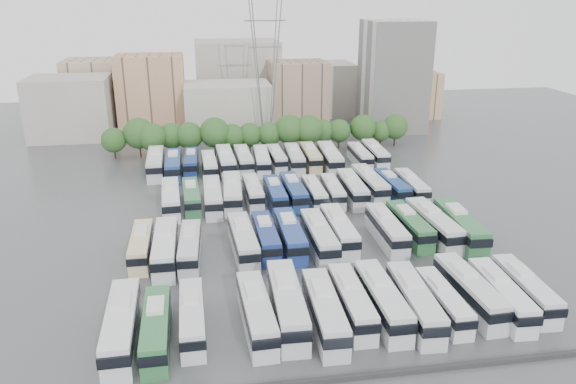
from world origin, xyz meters
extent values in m
plane|color=#424447|center=(0.00, 0.00, 0.00)|extent=(220.00, 220.00, 0.00)
cube|color=#2D2D30|center=(0.00, -33.00, 0.25)|extent=(56.00, 0.50, 0.50)
cylinder|color=black|center=(-30.29, 42.02, 1.05)|extent=(0.36, 0.36, 2.11)
sphere|color=#234C1E|center=(-30.29, 42.02, 3.91)|extent=(5.06, 5.06, 5.06)
cylinder|color=black|center=(-25.28, 42.75, 1.33)|extent=(0.36, 0.36, 2.66)
sphere|color=#234C1E|center=(-25.28, 42.75, 4.94)|extent=(6.39, 6.39, 6.39)
cylinder|color=black|center=(-22.55, 41.25, 1.20)|extent=(0.36, 0.36, 2.39)
sphere|color=#234C1E|center=(-22.55, 41.25, 4.44)|extent=(5.74, 5.74, 5.74)
cylinder|color=black|center=(-18.78, 42.83, 1.12)|extent=(0.36, 0.36, 2.23)
sphere|color=#234C1E|center=(-18.78, 42.83, 4.15)|extent=(5.36, 5.36, 5.36)
cylinder|color=black|center=(-15.08, 41.82, 1.16)|extent=(0.36, 0.36, 2.32)
sphere|color=#234C1E|center=(-15.08, 41.82, 4.30)|extent=(5.56, 5.56, 5.56)
cylinder|color=black|center=(-9.90, 41.32, 1.31)|extent=(0.36, 0.36, 2.61)
sphere|color=#234C1E|center=(-9.90, 41.32, 4.85)|extent=(6.27, 6.27, 6.27)
cylinder|color=black|center=(-6.23, 41.60, 1.05)|extent=(0.36, 0.36, 2.10)
sphere|color=#234C1E|center=(-6.23, 41.60, 3.90)|extent=(5.04, 5.04, 5.04)
cylinder|color=black|center=(-2.54, 42.19, 1.05)|extent=(0.36, 0.36, 2.10)
sphere|color=#234C1E|center=(-2.54, 42.19, 3.90)|extent=(5.04, 5.04, 5.04)
cylinder|color=black|center=(1.55, 41.90, 1.05)|extent=(0.36, 0.36, 2.11)
sphere|color=#234C1E|center=(1.55, 41.90, 3.91)|extent=(5.06, 5.06, 5.06)
cylinder|color=black|center=(5.89, 41.74, 1.30)|extent=(0.36, 0.36, 2.60)
sphere|color=#234C1E|center=(5.89, 41.74, 4.83)|extent=(6.25, 6.25, 6.25)
cylinder|color=black|center=(9.81, 41.17, 1.28)|extent=(0.36, 0.36, 2.56)
sphere|color=#234C1E|center=(9.81, 41.17, 4.76)|extent=(6.15, 6.15, 6.15)
cylinder|color=black|center=(13.20, 42.82, 1.06)|extent=(0.36, 0.36, 2.12)
sphere|color=#234C1E|center=(13.20, 42.82, 3.94)|extent=(5.09, 5.09, 5.09)
cylinder|color=black|center=(16.89, 42.52, 1.06)|extent=(0.36, 0.36, 2.11)
sphere|color=#234C1E|center=(16.89, 42.52, 3.93)|extent=(5.07, 5.07, 5.07)
cylinder|color=black|center=(22.25, 42.59, 1.18)|extent=(0.36, 0.36, 2.36)
sphere|color=#234C1E|center=(22.25, 42.59, 4.38)|extent=(5.66, 5.66, 5.66)
cylinder|color=black|center=(26.43, 42.84, 0.93)|extent=(0.36, 0.36, 1.87)
sphere|color=#234C1E|center=(26.43, 42.84, 3.46)|extent=(4.48, 4.48, 4.48)
cylinder|color=black|center=(29.69, 42.75, 1.15)|extent=(0.36, 0.36, 2.29)
sphere|color=#234C1E|center=(29.69, 42.75, 4.26)|extent=(5.51, 5.51, 5.51)
cube|color=#9E998E|center=(-42.00, 62.00, 7.00)|extent=(18.00, 14.00, 14.00)
cube|color=tan|center=(-24.00, 68.00, 9.00)|extent=(16.00, 12.00, 18.00)
cube|color=#ADA89E|center=(-6.00, 60.00, 6.00)|extent=(20.00, 14.00, 12.00)
cube|color=gray|center=(12.00, 66.00, 8.00)|extent=(14.00, 12.00, 16.00)
cube|color=gray|center=(-2.00, 80.00, 10.00)|extent=(22.00, 16.00, 20.00)
cube|color=tan|center=(-38.00, 78.00, 8.00)|extent=(16.00, 14.00, 16.00)
cube|color=#A39E93|center=(20.00, 78.00, 7.00)|extent=(18.00, 14.00, 14.00)
cube|color=tan|center=(44.00, 72.00, 6.00)|extent=(14.00, 12.00, 12.00)
cube|color=gray|center=(-14.00, 74.00, 5.00)|extent=(12.00, 10.00, 10.00)
cube|color=silver|center=(34.00, 58.00, 13.00)|extent=(14.00, 14.00, 26.00)
cylinder|color=slate|center=(0.00, 48.00, 17.00)|extent=(2.90, 2.91, 33.83)
cylinder|color=slate|center=(0.00, 52.00, 17.00)|extent=(2.90, 2.91, 33.83)
cylinder|color=slate|center=(4.00, 48.00, 17.00)|extent=(2.90, 2.91, 33.83)
cylinder|color=slate|center=(4.00, 52.00, 17.00)|extent=(2.90, 2.91, 33.83)
cube|color=slate|center=(2.00, 50.00, 26.52)|extent=(9.00, 0.30, 0.30)
cube|color=slate|center=(2.00, 50.00, 21.08)|extent=(7.00, 0.30, 0.30)
cube|color=silver|center=(-21.54, -24.06, 1.83)|extent=(3.00, 12.95, 3.65)
cube|color=black|center=(-21.54, -24.22, 2.53)|extent=(3.14, 13.15, 1.07)
cube|color=silver|center=(-21.58, -22.45, 3.89)|extent=(1.90, 3.48, 0.47)
cube|color=#307140|center=(-18.23, -24.78, 1.64)|extent=(2.60, 11.62, 3.28)
cube|color=black|center=(-18.22, -24.93, 2.27)|extent=(2.72, 11.79, 0.97)
cube|color=silver|center=(-18.24, -23.33, 3.50)|extent=(1.68, 3.11, 0.43)
cube|color=silver|center=(-14.79, -23.21, 1.57)|extent=(2.53, 11.14, 3.15)
cube|color=black|center=(-14.79, -23.35, 2.18)|extent=(2.64, 11.31, 0.93)
cube|color=silver|center=(-14.81, -21.82, 3.35)|extent=(1.62, 2.98, 0.41)
cube|color=silver|center=(-8.32, -23.71, 1.72)|extent=(3.08, 12.27, 3.45)
cube|color=black|center=(-8.31, -23.86, 2.38)|extent=(3.21, 12.46, 1.01)
cube|color=silver|center=(-8.38, -22.18, 3.67)|extent=(1.86, 3.31, 0.45)
cube|color=silver|center=(-5.04, -22.79, 1.90)|extent=(3.20, 13.47, 3.80)
cube|color=black|center=(-5.04, -22.95, 2.62)|extent=(3.34, 13.67, 1.12)
cube|color=silver|center=(-4.99, -21.11, 4.04)|extent=(1.99, 3.62, 0.49)
cube|color=silver|center=(-1.48, -24.60, 1.77)|extent=(3.00, 12.58, 3.54)
cube|color=black|center=(-1.48, -24.75, 2.45)|extent=(3.13, 12.77, 1.04)
cube|color=silver|center=(-1.43, -23.03, 3.77)|extent=(1.86, 3.38, 0.46)
cube|color=silver|center=(1.81, -23.02, 1.67)|extent=(2.61, 11.79, 3.33)
cube|color=black|center=(1.81, -23.17, 2.30)|extent=(2.73, 11.96, 0.98)
cube|color=silver|center=(1.82, -21.55, 3.55)|extent=(1.69, 3.15, 0.43)
cube|color=silver|center=(5.00, -23.45, 1.77)|extent=(2.67, 12.52, 3.55)
cube|color=black|center=(5.00, -23.61, 2.45)|extent=(2.79, 12.71, 1.04)
cube|color=silver|center=(5.00, -21.89, 3.78)|extent=(1.78, 3.34, 0.46)
cube|color=silver|center=(8.24, -24.39, 1.76)|extent=(3.27, 12.55, 3.52)
cube|color=black|center=(8.24, -24.55, 2.43)|extent=(3.41, 12.74, 1.04)
cube|color=silver|center=(8.32, -22.84, 3.75)|extent=(1.93, 3.40, 0.46)
cube|color=silver|center=(11.50, -24.21, 1.50)|extent=(2.25, 10.57, 3.00)
cube|color=black|center=(11.50, -24.35, 2.07)|extent=(2.36, 10.73, 0.88)
cube|color=silver|center=(11.50, -22.89, 3.19)|extent=(1.50, 2.82, 0.39)
cube|color=silver|center=(14.99, -23.12, 1.76)|extent=(3.12, 12.50, 3.52)
cube|color=black|center=(14.99, -23.28, 2.43)|extent=(3.25, 12.70, 1.03)
cube|color=silver|center=(14.93, -21.57, 3.74)|extent=(1.88, 3.38, 0.46)
cube|color=white|center=(18.02, -24.28, 1.67)|extent=(3.05, 11.90, 3.34)
cube|color=black|center=(18.01, -24.43, 2.31)|extent=(3.18, 12.09, 0.98)
cube|color=silver|center=(18.09, -22.81, 3.56)|extent=(1.82, 3.22, 0.43)
cube|color=silver|center=(21.35, -23.47, 1.62)|extent=(2.91, 11.50, 3.23)
cube|color=black|center=(21.35, -23.62, 2.23)|extent=(3.03, 11.68, 0.95)
cube|color=silver|center=(21.41, -22.05, 3.44)|extent=(1.74, 3.11, 0.42)
cube|color=beige|center=(-21.23, -5.27, 1.58)|extent=(2.39, 11.17, 3.16)
cube|color=black|center=(-21.23, -5.41, 2.19)|extent=(2.50, 11.33, 0.93)
cube|color=silver|center=(-21.22, -3.87, 3.37)|extent=(1.59, 2.98, 0.41)
cube|color=silver|center=(-18.09, -6.93, 1.81)|extent=(2.78, 12.77, 3.61)
cube|color=black|center=(-18.09, -7.09, 2.50)|extent=(2.91, 12.96, 1.06)
cube|color=silver|center=(-18.08, -5.34, 3.85)|extent=(1.82, 3.41, 0.47)
cube|color=silver|center=(-15.03, -6.84, 1.62)|extent=(2.96, 11.57, 3.25)
cube|color=black|center=(-15.03, -6.99, 2.25)|extent=(3.08, 11.74, 0.96)
cube|color=silver|center=(-14.96, -5.41, 3.46)|extent=(1.76, 3.13, 0.42)
cube|color=silver|center=(-8.16, -6.29, 1.75)|extent=(3.24, 12.50, 3.51)
cube|color=black|center=(-8.16, -6.44, 2.43)|extent=(3.37, 12.69, 1.03)
cube|color=silver|center=(-8.24, -4.74, 3.74)|extent=(1.92, 3.39, 0.45)
cube|color=navy|center=(-5.07, -5.26, 1.64)|extent=(2.62, 11.59, 3.27)
cube|color=black|center=(-5.07, -5.41, 2.26)|extent=(2.74, 11.76, 0.96)
cube|color=silver|center=(-5.09, -3.82, 3.48)|extent=(1.68, 3.10, 0.42)
cube|color=navy|center=(-1.85, -5.41, 1.74)|extent=(2.69, 12.31, 3.48)
cube|color=black|center=(-1.85, -5.56, 2.41)|extent=(2.82, 12.50, 1.02)
cube|color=silver|center=(-1.86, -3.87, 3.71)|extent=(1.76, 3.29, 0.45)
cube|color=silver|center=(1.83, -6.71, 1.78)|extent=(2.77, 12.55, 3.55)
cube|color=black|center=(1.84, -6.87, 2.45)|extent=(2.90, 12.74, 1.04)
cube|color=silver|center=(1.82, -5.15, 3.78)|extent=(1.80, 3.36, 0.46)
cube|color=silver|center=(5.01, -4.94, 1.74)|extent=(2.64, 12.29, 3.48)
cube|color=black|center=(5.01, -5.09, 2.41)|extent=(2.76, 12.48, 1.02)
cube|color=silver|center=(5.01, -3.40, 3.71)|extent=(1.75, 3.28, 0.45)
cube|color=silver|center=(11.54, -5.55, 1.72)|extent=(2.72, 12.18, 3.44)
cube|color=black|center=(11.53, -5.70, 2.38)|extent=(2.84, 12.37, 1.01)
cube|color=silver|center=(11.55, -4.03, 3.67)|extent=(1.76, 3.26, 0.45)
cube|color=#2E6D3C|center=(15.09, -4.72, 1.69)|extent=(2.95, 12.03, 3.39)
cube|color=black|center=(15.09, -4.87, 2.34)|extent=(3.08, 12.22, 1.00)
cube|color=silver|center=(15.03, -3.23, 3.61)|extent=(1.80, 3.24, 0.44)
cube|color=silver|center=(18.28, -5.55, 1.87)|extent=(3.41, 13.29, 3.73)
cube|color=black|center=(18.29, -5.71, 2.58)|extent=(3.55, 13.50, 1.10)
cube|color=silver|center=(18.20, -3.90, 3.98)|extent=(2.03, 3.60, 0.48)
cube|color=#2F6D3C|center=(21.63, -6.67, 1.89)|extent=(3.51, 13.47, 3.78)
cube|color=black|center=(21.63, -6.84, 2.61)|extent=(3.65, 13.67, 1.11)
cube|color=silver|center=(21.72, -5.00, 4.02)|extent=(2.07, 3.65, 0.49)
cube|color=silver|center=(-18.00, 11.27, 1.73)|extent=(3.17, 12.35, 3.47)
cube|color=black|center=(-18.00, 11.12, 2.40)|extent=(3.30, 12.54, 1.02)
cube|color=silver|center=(-18.07, 12.80, 3.69)|extent=(1.88, 3.34, 0.45)
cube|color=#2F6E44|center=(-14.84, 11.96, 1.61)|extent=(2.94, 11.49, 3.23)
cube|color=black|center=(-14.84, 11.82, 2.23)|extent=(3.07, 11.66, 0.95)
cube|color=silver|center=(-14.91, 13.38, 3.43)|extent=(1.75, 3.11, 0.42)
cube|color=silver|center=(-11.51, 11.11, 1.74)|extent=(2.63, 12.27, 3.48)
cube|color=black|center=(-11.51, 10.96, 2.40)|extent=(2.75, 12.46, 1.02)
cube|color=silver|center=(-11.52, 12.65, 3.70)|extent=(1.74, 3.27, 0.45)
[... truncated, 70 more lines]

